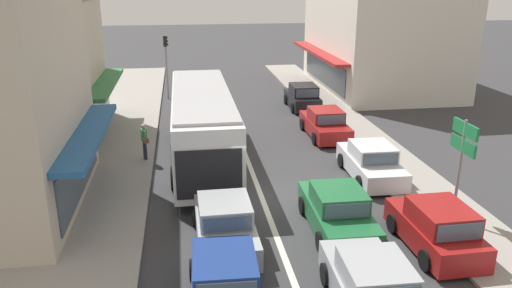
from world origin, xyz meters
TOP-DOWN VIEW (x-y plane):
  - ground_plane at (0.00, 0.00)m, footprint 140.00×140.00m
  - lane_centre_line at (0.00, 4.00)m, footprint 0.20×28.00m
  - sidewalk_left at (-6.80, 6.00)m, footprint 5.20×44.00m
  - kerb_right at (6.20, 6.00)m, footprint 2.80×44.00m
  - shopfront_mid_block at (-10.18, 9.11)m, footprint 7.20×8.42m
  - building_right_far at (11.48, 17.84)m, footprint 9.22×12.32m
  - city_bus at (-1.98, 4.30)m, footprint 2.79×10.87m
  - hatchback_adjacent_lane_lead at (-1.94, -6.14)m, footprint 1.93×3.76m
  - sedan_behind_bus_mid at (2.04, -2.72)m, footprint 1.97×4.24m
  - sedan_adjacent_lane_trail at (-1.67, -3.03)m, footprint 1.93×4.22m
  - parked_hatchback_kerb_front at (4.62, -4.36)m, footprint 1.86×3.72m
  - parked_sedan_kerb_second at (4.75, 1.37)m, footprint 1.98×4.24m
  - parked_sedan_kerb_third at (4.42, 7.05)m, footprint 1.91×4.21m
  - parked_hatchback_kerb_rear at (4.63, 12.84)m, footprint 1.86×3.72m
  - traffic_light_downstreet at (-3.74, 16.67)m, footprint 0.33×0.24m
  - directional_road_sign at (6.10, -2.79)m, footprint 0.10×1.40m
  - pedestrian_with_handbag_near at (-4.54, 4.61)m, footprint 0.37×0.65m

SIDE VIEW (x-z plane):
  - ground_plane at x=0.00m, z-range 0.00..0.00m
  - lane_centre_line at x=0.00m, z-range 0.00..0.01m
  - kerb_right at x=6.20m, z-range 0.00..0.12m
  - sidewalk_left at x=-6.80m, z-range 0.00..0.14m
  - sedan_behind_bus_mid at x=2.04m, z-range -0.07..1.40m
  - sedan_adjacent_lane_trail at x=-1.67m, z-range -0.07..1.40m
  - parked_sedan_kerb_second at x=4.75m, z-range -0.07..1.40m
  - parked_sedan_kerb_third at x=4.42m, z-range -0.07..1.40m
  - hatchback_adjacent_lane_lead at x=-1.94m, z-range -0.06..1.48m
  - parked_hatchback_kerb_front at x=4.62m, z-range -0.06..1.48m
  - parked_hatchback_kerb_rear at x=4.63m, z-range -0.06..1.48m
  - pedestrian_with_handbag_near at x=-4.54m, z-range 0.25..1.88m
  - city_bus at x=-1.98m, z-range 0.27..3.49m
  - directional_road_sign at x=6.10m, z-range 0.90..4.50m
  - traffic_light_downstreet at x=-3.74m, z-range 0.75..4.95m
  - shopfront_mid_block at x=-10.18m, z-range 0.00..7.01m
  - building_right_far at x=11.48m, z-range -0.01..9.86m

